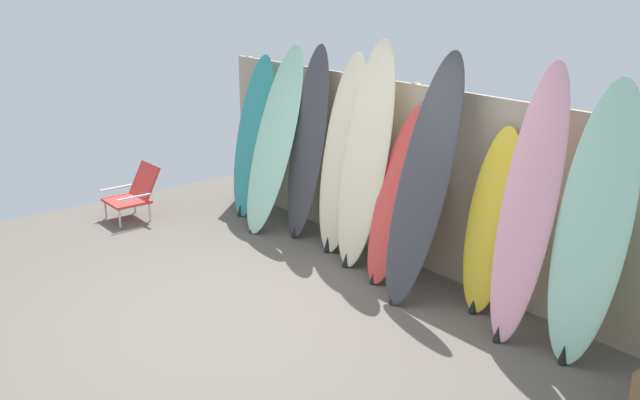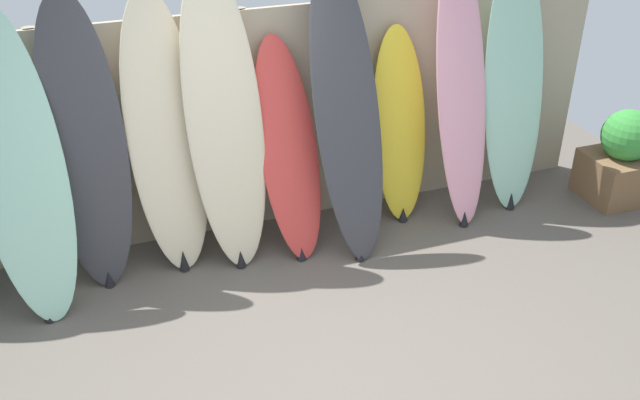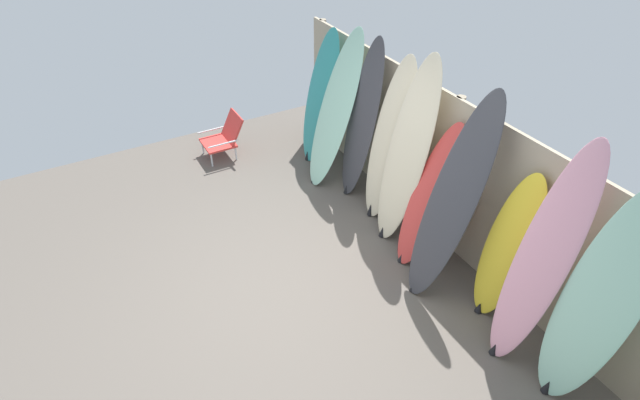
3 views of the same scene
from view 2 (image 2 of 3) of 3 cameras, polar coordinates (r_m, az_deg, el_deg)
The scene contains 12 objects.
ground at distance 4.55m, azimuth 1.21°, elevation -14.43°, with size 7.68×7.68×0.00m, color #5B544C.
fence_back at distance 5.64m, azimuth -5.88°, elevation 6.09°, with size 6.08×0.11×1.80m.
surfboard_seafoam_1 at distance 5.06m, azimuth -22.92°, elevation 2.29°, with size 0.67×0.83×2.07m.
surfboard_charcoal_2 at distance 5.15m, azimuth -18.25°, elevation 3.89°, with size 0.57×0.45×2.10m.
surfboard_cream_3 at distance 5.22m, azimuth -12.20°, elevation 4.82°, with size 0.59×0.52×2.05m.
surfboard_cream_4 at distance 5.17m, azimuth -7.61°, elevation 6.07°, with size 0.61×0.60×2.22m.
surfboard_red_5 at distance 5.38m, azimuth -2.52°, elevation 3.93°, with size 0.52×0.70×1.64m.
surfboard_charcoal_6 at distance 5.30m, azimuth 2.22°, elevation 6.75°, with size 0.59×0.81×2.19m.
surfboard_yellow_7 at distance 5.84m, azimuth 6.39°, elevation 5.78°, with size 0.49×0.42×1.61m.
surfboard_pink_8 at distance 5.80m, azimuth 11.26°, elevation 8.38°, with size 0.51×0.64×2.20m.
surfboard_seafoam_9 at distance 6.12m, azimuth 15.25°, elevation 8.67°, with size 0.58×0.48×2.13m.
planter_box at distance 6.76m, azimuth 23.03°, elevation 3.00°, with size 0.59×0.53×0.83m.
Camera 2 is at (-1.16, -3.01, 3.20)m, focal length 40.00 mm.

